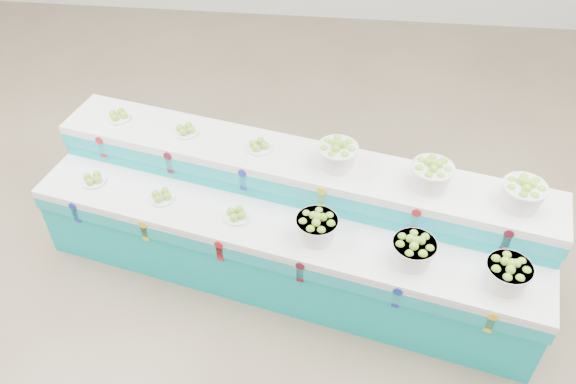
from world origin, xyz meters
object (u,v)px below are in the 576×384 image
object	(u,v)px
basket_lower_left	(317,227)
basket_upper_right	(523,194)
plate_upper_mid	(185,129)
display_stand	(288,224)

from	to	relation	value
basket_lower_left	basket_upper_right	xyz separation A→B (m)	(1.44, 0.20, 0.30)
plate_upper_mid	basket_upper_right	xyz separation A→B (m)	(2.60, -0.58, 0.07)
plate_upper_mid	basket_upper_right	world-z (taller)	basket_upper_right
display_stand	basket_lower_left	bearing A→B (deg)	-39.14
display_stand	plate_upper_mid	world-z (taller)	plate_upper_mid
basket_lower_left	display_stand	bearing A→B (deg)	128.20
basket_lower_left	basket_upper_right	size ratio (longest dim) A/B	1.00
plate_upper_mid	basket_upper_right	bearing A→B (deg)	-12.66
basket_lower_left	plate_upper_mid	bearing A→B (deg)	145.91
basket_lower_left	basket_upper_right	bearing A→B (deg)	7.80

